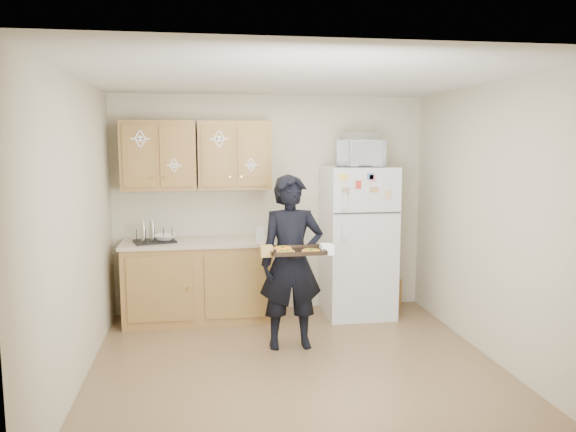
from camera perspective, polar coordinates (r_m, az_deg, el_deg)
The scene contains 22 objects.
floor at distance 5.12m, azimuth 0.88°, elevation -15.14°, with size 3.60×3.60×0.00m, color brown.
ceiling at distance 4.75m, azimuth 0.94°, elevation 13.89°, with size 3.60×3.60×0.00m, color silver.
wall_back at distance 6.55m, azimuth -1.75°, elevation 1.20°, with size 3.60×0.04×2.50m, color beige.
wall_front at distance 3.05m, azimuth 6.64°, elevation -6.27°, with size 3.60×0.04×2.50m, color beige.
wall_left at distance 4.82m, azimuth -20.71°, elevation -1.60°, with size 0.04×3.60×2.50m, color beige.
wall_right at distance 5.38m, azimuth 20.16°, elevation -0.66°, with size 0.04×3.60×2.50m, color beige.
refrigerator at distance 6.43m, azimuth 7.12°, elevation -2.57°, with size 0.75×0.70×1.70m, color silver.
base_cabinet at distance 6.33m, azimuth -9.07°, elevation -6.67°, with size 1.60×0.60×0.86m, color brown.
countertop at distance 6.23m, azimuth -9.15°, elevation -2.66°, with size 1.64×0.64×0.04m, color #C1B095.
upper_cab_left at distance 6.29m, azimuth -13.00°, elevation 6.00°, with size 0.80×0.33×0.75m, color brown.
upper_cab_right at distance 6.28m, azimuth -5.48°, elevation 6.16°, with size 0.80×0.33×0.75m, color brown.
cereal_box at distance 6.96m, azimuth 10.59°, elevation -7.69°, with size 0.20×0.07×0.32m, color gold.
person at distance 5.37m, azimuth 0.35°, elevation -4.73°, with size 0.61×0.40×1.67m, color black.
baking_tray at distance 5.04m, azimuth 0.90°, elevation -3.59°, with size 0.49×0.36×0.04m, color black.
pizza_front_left at distance 4.94m, azimuth -0.25°, elevation -3.61°, with size 0.16×0.16×0.02m, color orange.
pizza_front_right at distance 4.98m, azimuth 2.36°, elevation -3.53°, with size 0.16×0.16×0.02m, color orange.
pizza_back_left at distance 5.10m, azimuth -0.52°, elevation -3.26°, with size 0.16×0.16×0.02m, color orange.
microwave at distance 6.28m, azimuth 7.36°, elevation 6.34°, with size 0.54×0.36×0.30m, color silver.
foil_pan at distance 6.31m, azimuth 7.43°, elevation 8.04°, with size 0.36×0.25×0.08m, color #B8B9BF.
dish_rack at distance 6.21m, azimuth -13.40°, elevation -1.83°, with size 0.42×0.32×0.17m, color black.
bowl at distance 6.20m, azimuth -12.35°, elevation -2.12°, with size 0.24×0.24×0.06m, color white.
soap_bottle at distance 6.13m, azimuth -2.82°, elevation -1.56°, with size 0.09×0.10×0.21m, color silver.
Camera 1 is at (-0.80, -4.66, 1.98)m, focal length 35.00 mm.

